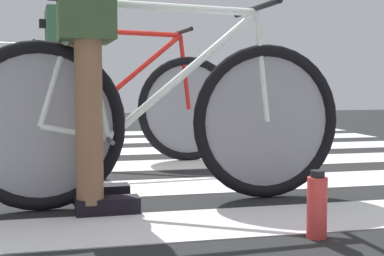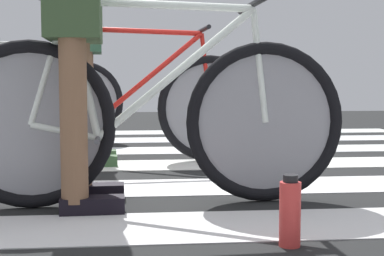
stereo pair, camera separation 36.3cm
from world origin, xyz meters
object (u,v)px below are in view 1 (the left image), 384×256
at_px(water_bottle, 317,206).
at_px(cyclist_1_of_3, 87,58).
at_px(cyclist_2_of_3, 65,65).
at_px(bicycle_1_of_3, 159,118).
at_px(bicycle_2_of_3, 114,106).

bearing_deg(water_bottle, cyclist_1_of_3, 139.30).
bearing_deg(cyclist_2_of_3, cyclist_1_of_3, -89.85).
bearing_deg(water_bottle, bicycle_1_of_3, 123.88).
distance_m(cyclist_1_of_3, cyclist_2_of_3, 1.25).
bearing_deg(cyclist_1_of_3, bicycle_2_of_3, 77.79).
xyz_separation_m(bicycle_1_of_3, cyclist_1_of_3, (-0.31, -0.01, 0.26)).
relative_size(bicycle_1_of_3, cyclist_1_of_3, 1.75).
xyz_separation_m(cyclist_1_of_3, water_bottle, (0.75, -0.65, -0.53)).
distance_m(bicycle_1_of_3, cyclist_1_of_3, 0.40).
bearing_deg(bicycle_2_of_3, cyclist_1_of_3, -103.82).
xyz_separation_m(bicycle_1_of_3, bicycle_2_of_3, (-0.08, 1.25, 0.00)).
bearing_deg(cyclist_2_of_3, bicycle_1_of_3, -75.99).
height_order(bicycle_1_of_3, water_bottle, bicycle_1_of_3).
distance_m(bicycle_2_of_3, water_bottle, 2.00).
relative_size(bicycle_2_of_3, water_bottle, 7.31).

